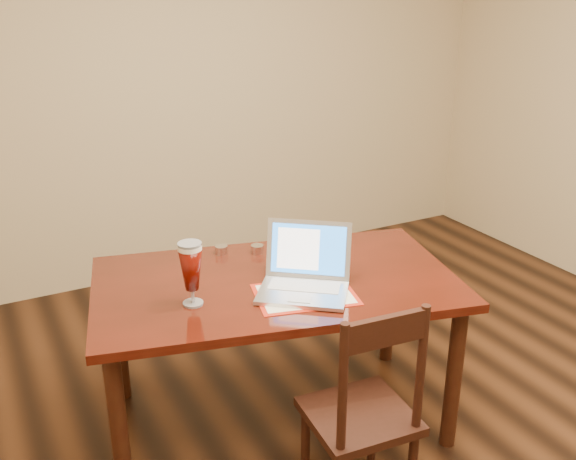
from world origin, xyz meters
TOP-DOWN VIEW (x-y plane):
  - room_shell at (0.00, 0.00)m, footprint 4.51×5.01m
  - dining_table at (-0.34, 0.66)m, footprint 1.72×1.22m
  - dining_chair at (-0.28, 0.03)m, footprint 0.41×0.40m

SIDE VIEW (x-z plane):
  - dining_chair at x=-0.28m, z-range -0.03..0.88m
  - dining_table at x=-0.34m, z-range 0.15..1.15m
  - room_shell at x=0.00m, z-range 0.41..3.11m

